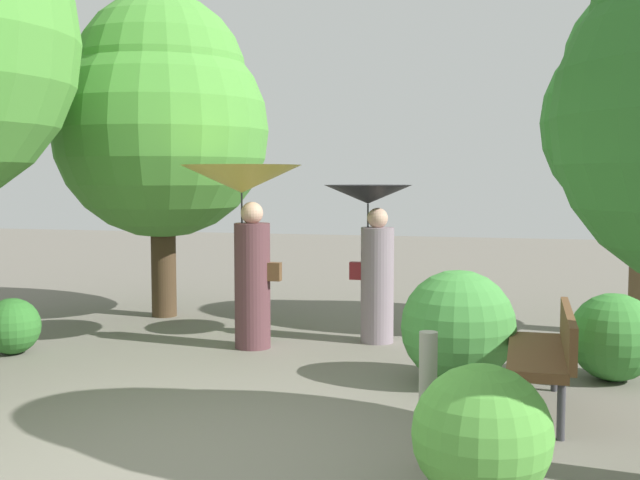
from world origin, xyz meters
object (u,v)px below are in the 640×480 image
Objects in this scene: person_left at (245,210)px; path_marker_post at (428,398)px; park_bench at (547,349)px; person_right at (372,236)px; tree_mid_left at (161,115)px.

path_marker_post is at bearing -141.01° from person_left.
path_marker_post is at bearing -29.74° from park_bench.
person_right is 3.51m from tree_mid_left.
tree_mid_left reaches higher than path_marker_post.
person_right reaches higher than path_marker_post.
person_right is at bearing 106.01° from path_marker_post.
person_left is at bearing 117.02° from person_right.
tree_mid_left is 4.88× the size of path_marker_post.
person_left reaches higher than park_bench.
person_right is 1.19× the size of park_bench.
tree_mid_left is (-4.88, 3.25, 2.20)m from park_bench.
tree_mid_left is (-3.03, 0.94, 1.50)m from person_right.
park_bench is 1.71× the size of path_marker_post.
person_left is 4.01m from path_marker_post.
person_right is at bearing -17.21° from tree_mid_left.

